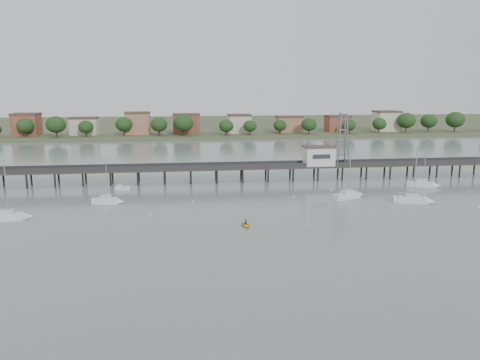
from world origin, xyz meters
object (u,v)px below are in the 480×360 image
object	(u,v)px
sailboat_d	(418,200)
white_tender	(123,188)
yellow_dinghy	(246,226)
lattice_tower	(342,139)
sailboat_a	(13,217)
sailboat_b	(110,201)
sailboat_c	(351,195)
pier	(229,168)
sailboat_e	(426,185)

from	to	relation	value
sailboat_d	white_tender	size ratio (longest dim) A/B	3.28
white_tender	yellow_dinghy	distance (m)	43.67
lattice_tower	yellow_dinghy	distance (m)	54.24
sailboat_a	yellow_dinghy	bearing A→B (deg)	-21.46
sailboat_d	sailboat_b	distance (m)	68.33
sailboat_c	sailboat_b	bearing A→B (deg)	155.14
sailboat_d	sailboat_c	xyz separation A→B (m)	(-12.88, 6.60, 0.00)
pier	sailboat_a	bearing A→B (deg)	-144.95
pier	lattice_tower	bearing A→B (deg)	0.00
yellow_dinghy	sailboat_e	bearing A→B (deg)	19.58
sailboat_b	yellow_dinghy	bearing A→B (deg)	-30.85
pier	sailboat_c	bearing A→B (deg)	-40.48
sailboat_e	pier	bearing A→B (deg)	-167.16
sailboat_a	sailboat_c	world-z (taller)	sailboat_c
sailboat_a	sailboat_e	size ratio (longest dim) A/B	0.99
sailboat_d	sailboat_b	size ratio (longest dim) A/B	1.24
sailboat_e	sailboat_b	xyz separation A→B (m)	(-78.50, -7.88, 0.01)
white_tender	sailboat_c	bearing A→B (deg)	-4.01
sailboat_b	yellow_dinghy	world-z (taller)	sailboat_b
sailboat_a	sailboat_c	size ratio (longest dim) A/B	0.94
pier	sailboat_a	xyz separation A→B (m)	(-45.52, -31.93, -3.15)
sailboat_c	sailboat_d	bearing A→B (deg)	-50.64
sailboat_a	sailboat_d	bearing A→B (deg)	-6.95
sailboat_e	white_tender	bearing A→B (deg)	-156.83
pier	sailboat_e	world-z (taller)	sailboat_e
sailboat_a	white_tender	bearing A→B (deg)	45.37
lattice_tower	sailboat_d	size ratio (longest dim) A/B	1.16
sailboat_b	white_tender	distance (m)	14.15
sailboat_a	sailboat_b	size ratio (longest dim) A/B	1.16
sailboat_d	white_tender	bearing A→B (deg)	-178.26
sailboat_b	yellow_dinghy	size ratio (longest dim) A/B	3.77
pier	sailboat_c	distance (m)	34.79
sailboat_b	lattice_tower	bearing A→B (deg)	25.50
sailboat_c	sailboat_e	bearing A→B (deg)	-2.12
lattice_tower	sailboat_d	world-z (taller)	lattice_tower
sailboat_a	pier	bearing A→B (deg)	26.19
sailboat_d	sailboat_b	xyz separation A→B (m)	(-67.87, 7.92, 0.01)
sailboat_b	white_tender	world-z (taller)	sailboat_b
white_tender	yellow_dinghy	world-z (taller)	yellow_dinghy
white_tender	yellow_dinghy	xyz separation A→B (m)	(26.42, -34.77, -0.46)
sailboat_e	white_tender	xyz separation A→B (m)	(-77.47, 6.23, -0.18)
white_tender	sailboat_b	bearing A→B (deg)	-82.26
pier	white_tender	size ratio (longest dim) A/B	36.73
sailboat_e	yellow_dinghy	distance (m)	58.49
pier	sailboat_e	bearing A→B (deg)	-14.93
pier	sailboat_b	xyz separation A→B (m)	(-28.64, -21.17, -3.14)
sailboat_b	yellow_dinghy	xyz separation A→B (m)	(27.46, -20.66, -0.66)
pier	sailboat_a	distance (m)	55.69
sailboat_b	sailboat_c	bearing A→B (deg)	4.73
sailboat_d	sailboat_e	xyz separation A→B (m)	(10.63, 15.80, 0.00)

